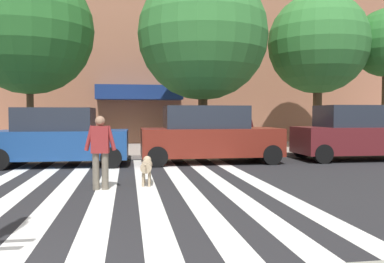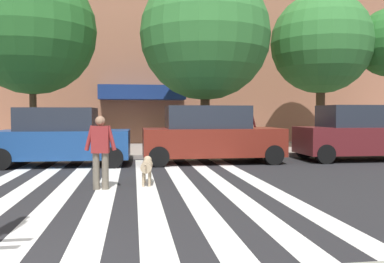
{
  "view_description": "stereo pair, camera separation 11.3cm",
  "coord_description": "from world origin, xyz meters",
  "px_view_note": "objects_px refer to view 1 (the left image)",
  "views": [
    {
      "loc": [
        1.33,
        -3.78,
        1.69
      ],
      "look_at": [
        2.75,
        5.14,
        1.29
      ],
      "focal_mm": 37.58,
      "sensor_mm": 36.0,
      "label": 1
    },
    {
      "loc": [
        1.44,
        -3.8,
        1.69
      ],
      "look_at": [
        2.75,
        5.14,
        1.29
      ],
      "focal_mm": 37.58,
      "sensor_mm": 36.0,
      "label": 2
    }
  ],
  "objects_px": {
    "street_tree_further": "(318,44)",
    "parked_car_fourth_in_line": "(360,134)",
    "dog_on_leash": "(147,166)",
    "parked_car_third_in_line": "(209,135)",
    "pedestrian_bystander": "(246,128)",
    "pedestrian_dog_walker": "(100,148)",
    "parked_car_behind_first": "(60,138)",
    "street_tree_nearest": "(29,30)",
    "street_tree_middle": "(203,35)"
  },
  "relations": [
    {
      "from": "parked_car_behind_first",
      "to": "dog_on_leash",
      "type": "bearing_deg",
      "value": -56.55
    },
    {
      "from": "pedestrian_dog_walker",
      "to": "street_tree_further",
      "type": "bearing_deg",
      "value": 41.02
    },
    {
      "from": "parked_car_fourth_in_line",
      "to": "street_tree_middle",
      "type": "bearing_deg",
      "value": 156.48
    },
    {
      "from": "street_tree_middle",
      "to": "dog_on_leash",
      "type": "xyz_separation_m",
      "value": [
        -2.54,
        -6.33,
        -4.38
      ]
    },
    {
      "from": "parked_car_behind_first",
      "to": "parked_car_third_in_line",
      "type": "bearing_deg",
      "value": -0.01
    },
    {
      "from": "parked_car_fourth_in_line",
      "to": "pedestrian_bystander",
      "type": "distance_m",
      "value": 4.68
    },
    {
      "from": "parked_car_fourth_in_line",
      "to": "pedestrian_dog_walker",
      "type": "relative_size",
      "value": 2.94
    },
    {
      "from": "street_tree_nearest",
      "to": "pedestrian_bystander",
      "type": "bearing_deg",
      "value": 4.19
    },
    {
      "from": "pedestrian_dog_walker",
      "to": "pedestrian_bystander",
      "type": "xyz_separation_m",
      "value": [
        5.65,
        7.71,
        0.15
      ]
    },
    {
      "from": "street_tree_middle",
      "to": "pedestrian_bystander",
      "type": "xyz_separation_m",
      "value": [
        2.06,
        0.89,
        -3.74
      ]
    },
    {
      "from": "pedestrian_dog_walker",
      "to": "dog_on_leash",
      "type": "distance_m",
      "value": 1.24
    },
    {
      "from": "street_tree_nearest",
      "to": "pedestrian_bystander",
      "type": "height_order",
      "value": "street_tree_nearest"
    },
    {
      "from": "pedestrian_dog_walker",
      "to": "dog_on_leash",
      "type": "relative_size",
      "value": 1.52
    },
    {
      "from": "street_tree_nearest",
      "to": "street_tree_middle",
      "type": "distance_m",
      "value": 6.67
    },
    {
      "from": "parked_car_behind_first",
      "to": "street_tree_further",
      "type": "bearing_deg",
      "value": 17.66
    },
    {
      "from": "parked_car_third_in_line",
      "to": "street_tree_further",
      "type": "bearing_deg",
      "value": 30.91
    },
    {
      "from": "parked_car_behind_first",
      "to": "street_tree_nearest",
      "type": "relative_size",
      "value": 0.6
    },
    {
      "from": "street_tree_nearest",
      "to": "pedestrian_dog_walker",
      "type": "height_order",
      "value": "street_tree_nearest"
    },
    {
      "from": "street_tree_further",
      "to": "parked_car_third_in_line",
      "type": "bearing_deg",
      "value": -149.09
    },
    {
      "from": "street_tree_further",
      "to": "dog_on_leash",
      "type": "bearing_deg",
      "value": -137.3
    },
    {
      "from": "street_tree_nearest",
      "to": "street_tree_middle",
      "type": "relative_size",
      "value": 0.98
    },
    {
      "from": "parked_car_fourth_in_line",
      "to": "dog_on_leash",
      "type": "height_order",
      "value": "parked_car_fourth_in_line"
    },
    {
      "from": "parked_car_fourth_in_line",
      "to": "dog_on_leash",
      "type": "xyz_separation_m",
      "value": [
        -7.97,
        -3.97,
        -0.52
      ]
    },
    {
      "from": "parked_car_behind_first",
      "to": "street_tree_middle",
      "type": "height_order",
      "value": "street_tree_middle"
    },
    {
      "from": "parked_car_third_in_line",
      "to": "street_tree_middle",
      "type": "distance_m",
      "value": 4.54
    },
    {
      "from": "street_tree_nearest",
      "to": "pedestrian_dog_walker",
      "type": "xyz_separation_m",
      "value": [
        3.08,
        -7.07,
        -3.92
      ]
    },
    {
      "from": "dog_on_leash",
      "to": "street_tree_nearest",
      "type": "bearing_deg",
      "value": 122.03
    },
    {
      "from": "parked_car_third_in_line",
      "to": "street_tree_middle",
      "type": "xyz_separation_m",
      "value": [
        0.22,
        2.36,
        3.87
      ]
    },
    {
      "from": "street_tree_nearest",
      "to": "street_tree_middle",
      "type": "bearing_deg",
      "value": -2.15
    },
    {
      "from": "parked_car_fourth_in_line",
      "to": "street_tree_further",
      "type": "xyz_separation_m",
      "value": [
        -0.02,
        3.37,
        3.83
      ]
    },
    {
      "from": "street_tree_middle",
      "to": "pedestrian_dog_walker",
      "type": "relative_size",
      "value": 4.43
    },
    {
      "from": "parked_car_fourth_in_line",
      "to": "street_tree_further",
      "type": "height_order",
      "value": "street_tree_further"
    },
    {
      "from": "street_tree_middle",
      "to": "pedestrian_dog_walker",
      "type": "bearing_deg",
      "value": -117.73
    },
    {
      "from": "parked_car_behind_first",
      "to": "dog_on_leash",
      "type": "xyz_separation_m",
      "value": [
        2.62,
        -3.97,
        -0.47
      ]
    },
    {
      "from": "street_tree_further",
      "to": "parked_car_fourth_in_line",
      "type": "bearing_deg",
      "value": -89.58
    },
    {
      "from": "parked_car_third_in_line",
      "to": "street_tree_nearest",
      "type": "xyz_separation_m",
      "value": [
        -6.44,
        2.61,
        3.9
      ]
    },
    {
      "from": "parked_car_behind_first",
      "to": "pedestrian_dog_walker",
      "type": "relative_size",
      "value": 2.62
    },
    {
      "from": "street_tree_middle",
      "to": "pedestrian_bystander",
      "type": "bearing_deg",
      "value": 23.33
    },
    {
      "from": "parked_car_behind_first",
      "to": "street_tree_further",
      "type": "height_order",
      "value": "street_tree_further"
    },
    {
      "from": "street_tree_nearest",
      "to": "pedestrian_dog_walker",
      "type": "bearing_deg",
      "value": -66.46
    },
    {
      "from": "street_tree_middle",
      "to": "pedestrian_dog_walker",
      "type": "height_order",
      "value": "street_tree_middle"
    },
    {
      "from": "street_tree_further",
      "to": "parked_car_behind_first",
      "type": "bearing_deg",
      "value": -162.34
    },
    {
      "from": "parked_car_third_in_line",
      "to": "pedestrian_dog_walker",
      "type": "xyz_separation_m",
      "value": [
        -3.36,
        -4.45,
        -0.03
      ]
    },
    {
      "from": "street_tree_further",
      "to": "pedestrian_bystander",
      "type": "relative_size",
      "value": 4.2
    },
    {
      "from": "parked_car_third_in_line",
      "to": "street_tree_further",
      "type": "relative_size",
      "value": 0.69
    },
    {
      "from": "parked_car_behind_first",
      "to": "street_tree_middle",
      "type": "distance_m",
      "value": 6.9
    },
    {
      "from": "parked_car_fourth_in_line",
      "to": "dog_on_leash",
      "type": "relative_size",
      "value": 4.46
    },
    {
      "from": "street_tree_further",
      "to": "dog_on_leash",
      "type": "xyz_separation_m",
      "value": [
        -7.95,
        -7.34,
        -4.35
      ]
    },
    {
      "from": "parked_car_third_in_line",
      "to": "pedestrian_dog_walker",
      "type": "height_order",
      "value": "parked_car_third_in_line"
    },
    {
      "from": "parked_car_third_in_line",
      "to": "pedestrian_bystander",
      "type": "height_order",
      "value": "parked_car_third_in_line"
    }
  ]
}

